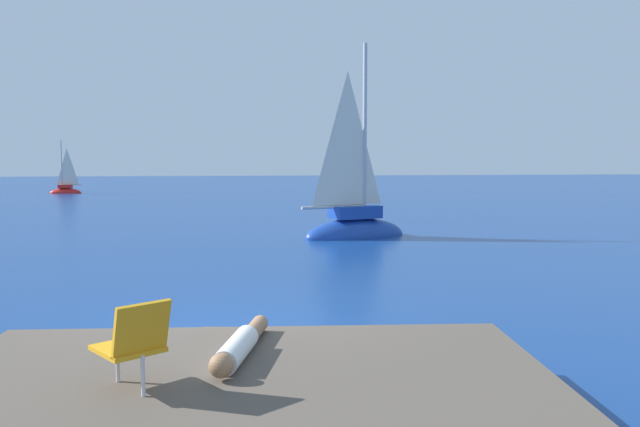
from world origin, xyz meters
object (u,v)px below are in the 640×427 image
sailboat_far (66,190)px  person_sunbather (240,346)px  beach_chair (134,341)px  sailboat_near (355,226)px

sailboat_far → person_sunbather: (12.34, -40.82, 0.48)m
person_sunbather → sailboat_far: bearing=30.9°
sailboat_far → person_sunbather: size_ratio=2.39×
person_sunbather → beach_chair: bearing=147.2°
beach_chair → sailboat_near: bearing=-53.1°
sailboat_far → person_sunbather: sailboat_far is taller
sailboat_far → sailboat_near: bearing=117.1°
sailboat_near → sailboat_far: 31.46m
sailboat_near → person_sunbather: bearing=-123.7°
sailboat_near → beach_chair: 15.29m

